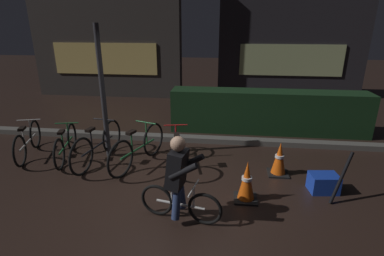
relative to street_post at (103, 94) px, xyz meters
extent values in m
plane|color=black|center=(1.62, -1.20, -1.31)|extent=(40.00, 40.00, 0.00)
cube|color=#56544F|center=(1.62, 1.00, -1.25)|extent=(12.00, 0.24, 0.12)
cube|color=black|center=(3.42, 1.90, -0.79)|extent=(4.80, 0.70, 1.04)
cube|color=#383330|center=(-2.03, 5.30, 1.15)|extent=(5.44, 0.50, 4.91)
cube|color=#F2D172|center=(-2.03, 5.03, 0.09)|extent=(3.81, 0.04, 1.10)
cube|color=#262328|center=(4.60, 6.00, 0.63)|extent=(5.17, 0.50, 3.88)
cube|color=#BFCC8C|center=(4.60, 5.73, 0.05)|extent=(3.62, 0.04, 1.10)
cylinder|color=#2D2D33|center=(0.00, 0.00, 0.00)|extent=(0.10, 0.10, 2.62)
torus|color=black|center=(-1.75, 0.23, -1.00)|extent=(0.23, 0.61, 0.62)
torus|color=black|center=(-1.48, -0.66, -1.00)|extent=(0.23, 0.61, 0.62)
cylinder|color=silver|center=(-1.62, -0.21, -1.00)|extent=(0.31, 0.90, 0.04)
cylinder|color=silver|center=(-1.57, -0.37, -0.82)|extent=(0.03, 0.03, 0.35)
cube|color=black|center=(-1.57, -0.37, -0.65)|extent=(0.15, 0.22, 0.05)
cylinder|color=silver|center=(-1.69, 0.03, -0.80)|extent=(0.03, 0.03, 0.39)
cylinder|color=silver|center=(-1.69, 0.03, -0.60)|extent=(0.45, 0.16, 0.02)
torus|color=black|center=(-0.88, 0.18, -1.00)|extent=(0.19, 0.60, 0.61)
torus|color=black|center=(-0.66, -0.69, -1.00)|extent=(0.19, 0.60, 0.61)
cylinder|color=#236B38|center=(-0.77, -0.25, -1.00)|extent=(0.25, 0.88, 0.04)
cylinder|color=#236B38|center=(-0.73, -0.41, -0.84)|extent=(0.03, 0.03, 0.34)
cube|color=black|center=(-0.73, -0.41, -0.67)|extent=(0.15, 0.22, 0.05)
cylinder|color=#236B38|center=(-0.83, -0.01, -0.81)|extent=(0.03, 0.03, 0.38)
cylinder|color=#236B38|center=(-0.83, -0.01, -0.63)|extent=(0.45, 0.13, 0.02)
torus|color=black|center=(0.00, 0.22, -0.96)|extent=(0.15, 0.70, 0.70)
torus|color=black|center=(-0.15, -0.82, -0.96)|extent=(0.15, 0.70, 0.70)
cylinder|color=black|center=(-0.07, -0.30, -0.96)|extent=(0.19, 1.05, 0.04)
cylinder|color=black|center=(-0.10, -0.49, -0.76)|extent=(0.03, 0.03, 0.39)
cube|color=black|center=(-0.10, -0.49, -0.56)|extent=(0.13, 0.21, 0.05)
cylinder|color=black|center=(-0.03, -0.02, -0.73)|extent=(0.03, 0.03, 0.44)
cylinder|color=black|center=(-0.03, -0.02, -0.51)|extent=(0.46, 0.09, 0.02)
torus|color=black|center=(0.93, 0.14, -0.96)|extent=(0.27, 0.67, 0.70)
torus|color=black|center=(0.58, -0.84, -0.96)|extent=(0.27, 0.67, 0.70)
cylinder|color=#236B38|center=(0.75, -0.35, -0.96)|extent=(0.38, 1.00, 0.04)
cylinder|color=#236B38|center=(0.69, -0.52, -0.76)|extent=(0.03, 0.03, 0.39)
cube|color=black|center=(0.69, -0.52, -0.57)|extent=(0.16, 0.22, 0.05)
cylinder|color=#236B38|center=(0.85, -0.08, -0.74)|extent=(0.03, 0.03, 0.44)
cylinder|color=#236B38|center=(0.85, -0.08, -0.52)|extent=(0.44, 0.17, 0.02)
torus|color=black|center=(1.37, 0.23, -0.99)|extent=(0.18, 0.64, 0.64)
torus|color=black|center=(1.58, -0.70, -0.99)|extent=(0.18, 0.64, 0.64)
cylinder|color=#B21919|center=(1.47, -0.24, -0.99)|extent=(0.24, 0.94, 0.04)
cylinder|color=#B21919|center=(1.51, -0.40, -0.81)|extent=(0.03, 0.03, 0.36)
cube|color=black|center=(1.51, -0.40, -0.63)|extent=(0.14, 0.22, 0.05)
cylinder|color=#B21919|center=(1.42, 0.02, -0.79)|extent=(0.03, 0.03, 0.40)
cylinder|color=#B21919|center=(1.42, 0.02, -0.58)|extent=(0.45, 0.12, 0.02)
cube|color=black|center=(2.75, -1.30, -1.29)|extent=(0.36, 0.36, 0.03)
cone|color=#EA560F|center=(2.75, -1.30, -0.97)|extent=(0.26, 0.26, 0.62)
cylinder|color=white|center=(2.75, -1.30, -0.94)|extent=(0.16, 0.16, 0.05)
cube|color=black|center=(3.37, -0.39, -1.29)|extent=(0.36, 0.36, 0.03)
cone|color=#EA560F|center=(3.37, -0.39, -0.98)|extent=(0.26, 0.26, 0.59)
cylinder|color=white|center=(3.37, -0.39, -0.95)|extent=(0.16, 0.16, 0.05)
cube|color=#193DB7|center=(4.01, -0.90, -1.16)|extent=(0.48, 0.37, 0.30)
torus|color=black|center=(2.16, -1.98, -1.07)|extent=(0.48, 0.13, 0.48)
torus|color=black|center=(1.47, -1.85, -1.07)|extent=(0.48, 0.13, 0.48)
cylinder|color=silver|center=(1.82, -1.91, -1.07)|extent=(0.70, 0.17, 0.04)
cylinder|color=silver|center=(1.69, -1.89, -0.93)|extent=(0.03, 0.03, 0.26)
cube|color=black|center=(1.69, -1.89, -0.80)|extent=(0.22, 0.14, 0.05)
cylinder|color=silver|center=(2.01, -1.95, -0.92)|extent=(0.03, 0.03, 0.30)
cylinder|color=silver|center=(2.01, -1.95, -0.77)|extent=(0.11, 0.46, 0.02)
cylinder|color=navy|center=(1.81, -1.81, -1.01)|extent=(0.15, 0.22, 0.42)
cylinder|color=navy|center=(1.78, -2.01, -1.01)|extent=(0.15, 0.22, 0.42)
cube|color=black|center=(1.78, -1.91, -0.52)|extent=(0.32, 0.36, 0.54)
sphere|color=tan|center=(1.80, -1.91, -0.16)|extent=(0.20, 0.20, 0.20)
cylinder|color=black|center=(1.94, -1.80, -0.47)|extent=(0.40, 0.15, 0.29)
cylinder|color=black|center=(1.89, -2.07, -0.47)|extent=(0.40, 0.15, 0.29)
ellipsoid|color=maroon|center=(1.75, -1.70, -0.57)|extent=(0.34, 0.22, 0.24)
cylinder|color=black|center=(4.17, -1.15, -0.91)|extent=(0.35, 0.30, 0.79)
camera|label=1|loc=(2.40, -5.35, 1.29)|focal=27.62mm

